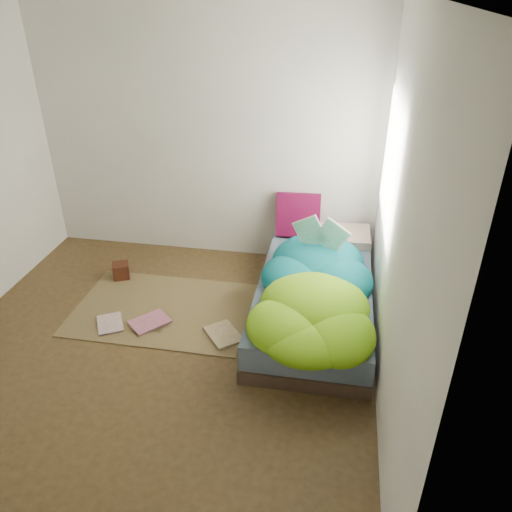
{
  "coord_description": "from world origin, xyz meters",
  "views": [
    {
      "loc": [
        1.35,
        -3.01,
        2.69
      ],
      "look_at": [
        0.69,
        0.75,
        0.54
      ],
      "focal_mm": 35.0,
      "sensor_mm": 36.0,
      "label": 1
    }
  ],
  "objects_px": {
    "open_book": "(321,224)",
    "floor_book_a": "(98,326)",
    "bed": "(314,299)",
    "floor_book_b": "(144,316)",
    "pillow_magenta": "(298,215)",
    "wooden_box": "(121,271)"
  },
  "relations": [
    {
      "from": "pillow_magenta",
      "to": "open_book",
      "type": "bearing_deg",
      "value": -73.58
    },
    {
      "from": "open_book",
      "to": "floor_book_a",
      "type": "height_order",
      "value": "open_book"
    },
    {
      "from": "open_book",
      "to": "floor_book_a",
      "type": "bearing_deg",
      "value": -144.11
    },
    {
      "from": "wooden_box",
      "to": "floor_book_b",
      "type": "relative_size",
      "value": 0.47
    },
    {
      "from": "bed",
      "to": "floor_book_b",
      "type": "bearing_deg",
      "value": -167.73
    },
    {
      "from": "wooden_box",
      "to": "floor_book_a",
      "type": "height_order",
      "value": "wooden_box"
    },
    {
      "from": "bed",
      "to": "pillow_magenta",
      "type": "relative_size",
      "value": 4.53
    },
    {
      "from": "floor_book_a",
      "to": "floor_book_b",
      "type": "height_order",
      "value": "floor_book_b"
    },
    {
      "from": "bed",
      "to": "open_book",
      "type": "bearing_deg",
      "value": 87.54
    },
    {
      "from": "wooden_box",
      "to": "bed",
      "type": "bearing_deg",
      "value": -8.18
    },
    {
      "from": "bed",
      "to": "floor_book_a",
      "type": "relative_size",
      "value": 6.87
    },
    {
      "from": "floor_book_b",
      "to": "pillow_magenta",
      "type": "bearing_deg",
      "value": 87.25
    },
    {
      "from": "pillow_magenta",
      "to": "floor_book_b",
      "type": "relative_size",
      "value": 1.35
    },
    {
      "from": "open_book",
      "to": "floor_book_b",
      "type": "distance_m",
      "value": 1.78
    },
    {
      "from": "pillow_magenta",
      "to": "floor_book_a",
      "type": "relative_size",
      "value": 1.52
    },
    {
      "from": "bed",
      "to": "wooden_box",
      "type": "height_order",
      "value": "bed"
    },
    {
      "from": "pillow_magenta",
      "to": "floor_book_a",
      "type": "xyz_separation_m",
      "value": [
        -1.59,
        -1.45,
        -0.54
      ]
    },
    {
      "from": "floor_book_b",
      "to": "open_book",
      "type": "bearing_deg",
      "value": 62.32
    },
    {
      "from": "pillow_magenta",
      "to": "bed",
      "type": "bearing_deg",
      "value": -78.78
    },
    {
      "from": "open_book",
      "to": "floor_book_b",
      "type": "height_order",
      "value": "open_book"
    },
    {
      "from": "bed",
      "to": "open_book",
      "type": "xyz_separation_m",
      "value": [
        0.01,
        0.22,
        0.64
      ]
    },
    {
      "from": "bed",
      "to": "pillow_magenta",
      "type": "bearing_deg",
      "value": 105.41
    }
  ]
}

